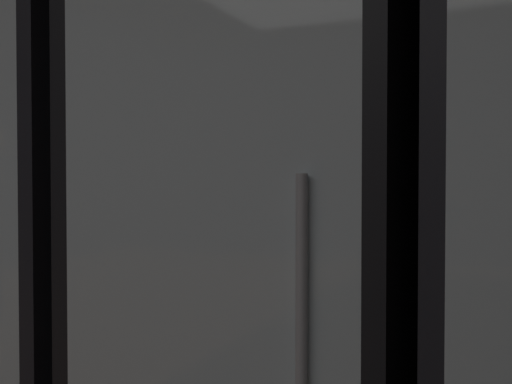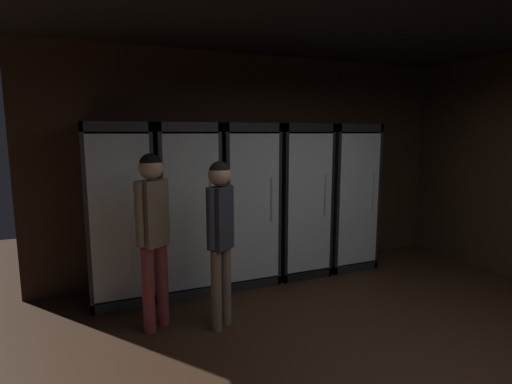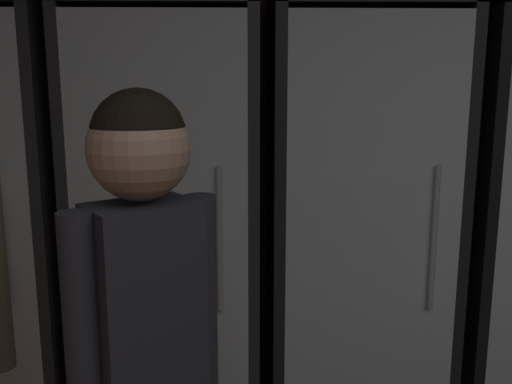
# 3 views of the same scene
# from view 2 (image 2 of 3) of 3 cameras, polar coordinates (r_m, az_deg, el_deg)

# --- Properties ---
(wall_back) EXTENTS (6.00, 0.06, 2.80)m
(wall_back) POSITION_cam_2_polar(r_m,az_deg,el_deg) (5.29, 2.13, 3.96)
(wall_back) COLOR #382619
(wall_back) RESTS_ON ground
(ceiling_panel) EXTENTS (6.00, 8.00, 0.06)m
(ceiling_panel) POSITION_cam_2_polar(r_m,az_deg,el_deg) (3.68, 17.07, 24.07)
(ceiling_panel) COLOR black
(ceiling_panel) RESTS_ON wall_back
(cooler_far_left) EXTENTS (0.68, 0.66, 1.94)m
(cooler_far_left) POSITION_cam_2_polar(r_m,az_deg,el_deg) (4.54, -19.21, -2.98)
(cooler_far_left) COLOR #2B2B30
(cooler_far_left) RESTS_ON ground
(cooler_left) EXTENTS (0.68, 0.66, 1.94)m
(cooler_left) POSITION_cam_2_polar(r_m,az_deg,el_deg) (4.65, -10.19, -2.44)
(cooler_left) COLOR #2B2B30
(cooler_left) RESTS_ON ground
(cooler_center) EXTENTS (0.68, 0.66, 1.94)m
(cooler_center) POSITION_cam_2_polar(r_m,az_deg,el_deg) (4.85, -1.78, -1.75)
(cooler_center) COLOR black
(cooler_center) RESTS_ON ground
(cooler_right) EXTENTS (0.68, 0.66, 1.94)m
(cooler_right) POSITION_cam_2_polar(r_m,az_deg,el_deg) (5.16, 5.80, -1.32)
(cooler_right) COLOR black
(cooler_right) RESTS_ON ground
(cooler_far_right) EXTENTS (0.68, 0.66, 1.94)m
(cooler_far_right) POSITION_cam_2_polar(r_m,az_deg,el_deg) (5.54, 12.44, -0.74)
(cooler_far_right) COLOR black
(cooler_far_right) RESTS_ON ground
(shopper_near) EXTENTS (0.33, 0.27, 1.65)m
(shopper_near) POSITION_cam_2_polar(r_m,az_deg,el_deg) (3.70, -14.69, -4.35)
(shopper_near) COLOR brown
(shopper_near) RESTS_ON ground
(shopper_far) EXTENTS (0.29, 0.25, 1.58)m
(shopper_far) POSITION_cam_2_polar(r_m,az_deg,el_deg) (3.62, -5.18, -4.76)
(shopper_far) COLOR #72604C
(shopper_far) RESTS_ON ground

